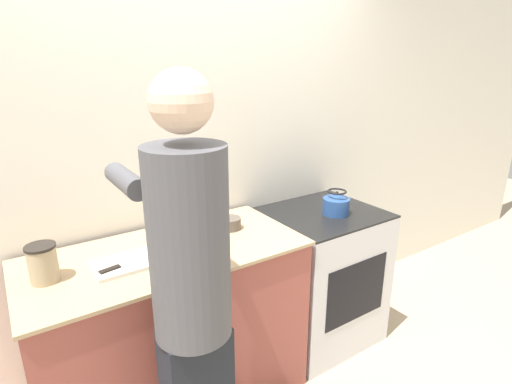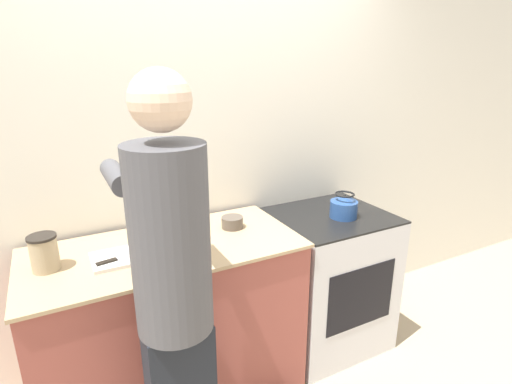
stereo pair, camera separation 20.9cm
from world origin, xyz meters
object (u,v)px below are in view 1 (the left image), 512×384
Objects in this scene: cutting_board at (135,261)px; bowl_prep at (230,223)px; person at (191,295)px; canister_jar at (43,263)px; oven at (320,275)px; knife at (124,264)px; kettle at (336,204)px.

bowl_prep is at bearing 9.82° from cutting_board.
bowl_prep is (0.52, 0.61, -0.04)m from person.
bowl_prep is at bearing 2.87° from canister_jar.
person is 0.51m from cutting_board.
person reaches higher than cutting_board.
person is 0.70m from canister_jar.
cutting_board reaches higher than oven.
knife is at bearing -14.24° from canister_jar.
kettle is (1.21, 0.47, -0.02)m from person.
kettle is at bearing -1.58° from cutting_board.
cutting_board is at bearing -170.18° from bowl_prep.
canister_jar is at bearing 176.96° from kettle.
canister_jar is (-0.31, 0.08, 0.06)m from knife.
person is at bearing -155.40° from oven.
kettle is 1.00× the size of canister_jar.
bowl_prep reaches higher than knife.
person reaches higher than kettle.
person is 14.92× the size of bowl_prep.
cutting_board is 0.38m from canister_jar.
bowl_prep is 0.95m from canister_jar.
oven is 1.32m from cutting_board.
canister_jar is (-0.43, 0.56, 0.01)m from person.
person is 7.32× the size of knife.
bowl_prep is at bearing 174.17° from oven.
cutting_board is at bearing 95.94° from person.
person is 10.81× the size of kettle.
cutting_board is at bearing 178.42° from kettle.
kettle is at bearing -61.80° from oven.
person reaches higher than knife.
person reaches higher than oven.
kettle reaches higher than oven.
person is at bearing -86.85° from knife.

